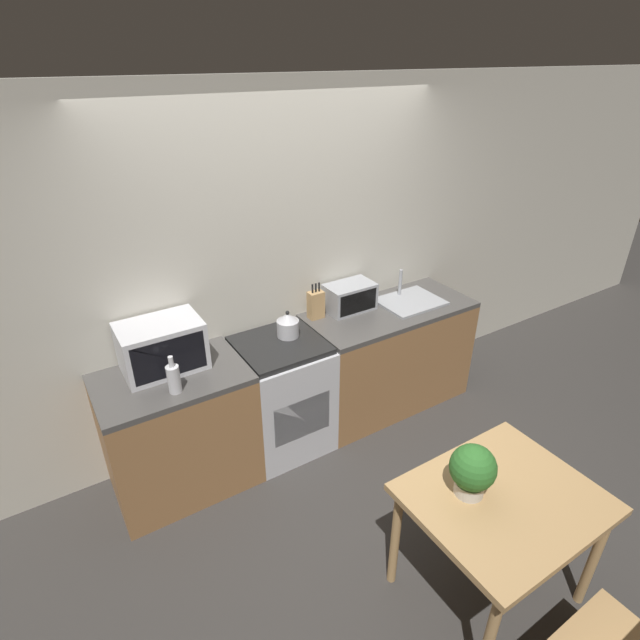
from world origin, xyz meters
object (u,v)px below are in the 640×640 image
(bottle, at_px, (174,378))
(dining_table, at_px, (502,509))
(kettle, at_px, (288,325))
(stove_range, at_px, (282,395))
(toaster_oven, at_px, (350,297))
(microwave, at_px, (162,346))

(bottle, xyz_separation_m, dining_table, (1.18, -1.52, -0.34))
(kettle, bearing_deg, stove_range, -150.08)
(toaster_oven, bearing_deg, bottle, -167.38)
(microwave, height_order, toaster_oven, microwave)
(kettle, height_order, dining_table, kettle)
(bottle, height_order, dining_table, bottle)
(kettle, bearing_deg, dining_table, -81.08)
(toaster_oven, bearing_deg, dining_table, -100.42)
(microwave, bearing_deg, toaster_oven, 1.97)
(bottle, bearing_deg, dining_table, -52.30)
(kettle, xyz_separation_m, bottle, (-0.90, -0.23, 0.01))
(dining_table, bearing_deg, toaster_oven, 79.58)
(stove_range, distance_m, dining_table, 1.75)
(microwave, distance_m, dining_table, 2.19)
(stove_range, bearing_deg, microwave, 171.49)
(microwave, xyz_separation_m, dining_table, (1.15, -1.81, -0.41))
(toaster_oven, bearing_deg, stove_range, -166.85)
(kettle, height_order, toaster_oven, toaster_oven)
(stove_range, bearing_deg, toaster_oven, 13.15)
(bottle, bearing_deg, stove_range, 12.14)
(bottle, distance_m, dining_table, 1.96)
(bottle, bearing_deg, kettle, 14.32)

